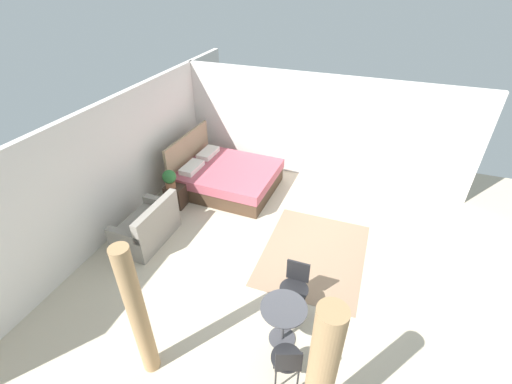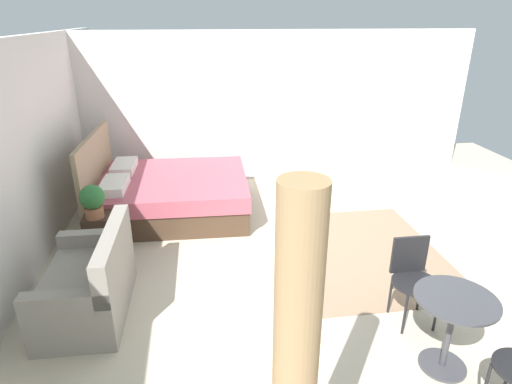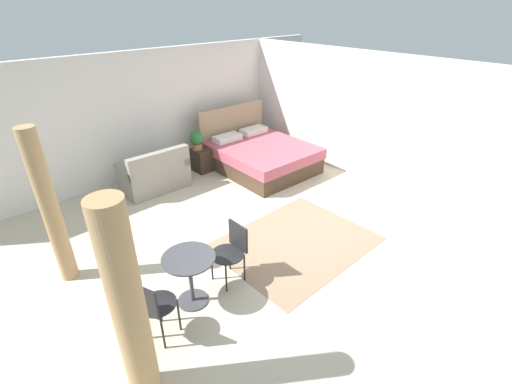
{
  "view_description": "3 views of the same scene",
  "coord_description": "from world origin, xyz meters",
  "px_view_note": "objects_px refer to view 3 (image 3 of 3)",
  "views": [
    {
      "loc": [
        -4.68,
        -1.18,
        4.56
      ],
      "look_at": [
        0.44,
        0.71,
        0.9
      ],
      "focal_mm": 24.56,
      "sensor_mm": 36.0,
      "label": 1
    },
    {
      "loc": [
        -4.19,
        1.43,
        2.71
      ],
      "look_at": [
        0.01,
        0.83,
        0.94
      ],
      "focal_mm": 29.76,
      "sensor_mm": 36.0,
      "label": 2
    },
    {
      "loc": [
        -3.4,
        -3.49,
        3.36
      ],
      "look_at": [
        0.01,
        0.23,
        0.63
      ],
      "focal_mm": 25.29,
      "sensor_mm": 36.0,
      "label": 3
    }
  ],
  "objects_px": {
    "bed": "(260,155)",
    "potted_plant": "(197,140)",
    "couch": "(155,175)",
    "cafe_chair_near_window": "(232,248)",
    "cafe_chair_near_couch": "(153,305)",
    "nightstand": "(204,160)",
    "balcony_table": "(190,271)"
  },
  "relations": [
    {
      "from": "nightstand",
      "to": "balcony_table",
      "type": "bearing_deg",
      "value": -127.29
    },
    {
      "from": "couch",
      "to": "nightstand",
      "type": "distance_m",
      "value": 1.22
    },
    {
      "from": "bed",
      "to": "potted_plant",
      "type": "xyz_separation_m",
      "value": [
        -1.09,
        0.79,
        0.41
      ]
    },
    {
      "from": "bed",
      "to": "nightstand",
      "type": "bearing_deg",
      "value": 142.9
    },
    {
      "from": "balcony_table",
      "to": "cafe_chair_near_window",
      "type": "xyz_separation_m",
      "value": [
        0.66,
        -0.0,
        0.02
      ]
    },
    {
      "from": "couch",
      "to": "balcony_table",
      "type": "height_order",
      "value": "couch"
    },
    {
      "from": "bed",
      "to": "cafe_chair_near_couch",
      "type": "height_order",
      "value": "bed"
    },
    {
      "from": "bed",
      "to": "potted_plant",
      "type": "bearing_deg",
      "value": 143.86
    },
    {
      "from": "balcony_table",
      "to": "cafe_chair_near_couch",
      "type": "distance_m",
      "value": 0.65
    },
    {
      "from": "potted_plant",
      "to": "balcony_table",
      "type": "height_order",
      "value": "potted_plant"
    },
    {
      "from": "cafe_chair_near_couch",
      "to": "bed",
      "type": "bearing_deg",
      "value": 33.3
    },
    {
      "from": "couch",
      "to": "cafe_chair_near_couch",
      "type": "bearing_deg",
      "value": -118.51
    },
    {
      "from": "cafe_chair_near_couch",
      "to": "potted_plant",
      "type": "bearing_deg",
      "value": 49.71
    },
    {
      "from": "couch",
      "to": "balcony_table",
      "type": "bearing_deg",
      "value": -111.04
    },
    {
      "from": "nightstand",
      "to": "balcony_table",
      "type": "distance_m",
      "value": 3.93
    },
    {
      "from": "couch",
      "to": "balcony_table",
      "type": "relative_size",
      "value": 1.81
    },
    {
      "from": "couch",
      "to": "cafe_chair_near_window",
      "type": "relative_size",
      "value": 1.52
    },
    {
      "from": "couch",
      "to": "nightstand",
      "type": "height_order",
      "value": "couch"
    },
    {
      "from": "bed",
      "to": "potted_plant",
      "type": "height_order",
      "value": "bed"
    },
    {
      "from": "nightstand",
      "to": "balcony_table",
      "type": "height_order",
      "value": "balcony_table"
    },
    {
      "from": "cafe_chair_near_window",
      "to": "cafe_chair_near_couch",
      "type": "height_order",
      "value": "cafe_chair_near_couch"
    },
    {
      "from": "cafe_chair_near_window",
      "to": "cafe_chair_near_couch",
      "type": "relative_size",
      "value": 0.97
    },
    {
      "from": "balcony_table",
      "to": "cafe_chair_near_couch",
      "type": "bearing_deg",
      "value": -159.18
    },
    {
      "from": "balcony_table",
      "to": "cafe_chair_near_couch",
      "type": "xyz_separation_m",
      "value": [
        -0.6,
        -0.23,
        0.04
      ]
    },
    {
      "from": "balcony_table",
      "to": "cafe_chair_near_couch",
      "type": "height_order",
      "value": "cafe_chair_near_couch"
    },
    {
      "from": "potted_plant",
      "to": "nightstand",
      "type": "bearing_deg",
      "value": -25.26
    },
    {
      "from": "nightstand",
      "to": "potted_plant",
      "type": "height_order",
      "value": "potted_plant"
    },
    {
      "from": "potted_plant",
      "to": "bed",
      "type": "bearing_deg",
      "value": -36.14
    },
    {
      "from": "bed",
      "to": "balcony_table",
      "type": "xyz_separation_m",
      "value": [
        -3.37,
        -2.38,
        0.17
      ]
    },
    {
      "from": "potted_plant",
      "to": "couch",
      "type": "bearing_deg",
      "value": -172.52
    },
    {
      "from": "potted_plant",
      "to": "cafe_chair_near_couch",
      "type": "relative_size",
      "value": 0.49
    },
    {
      "from": "bed",
      "to": "couch",
      "type": "relative_size",
      "value": 1.76
    }
  ]
}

